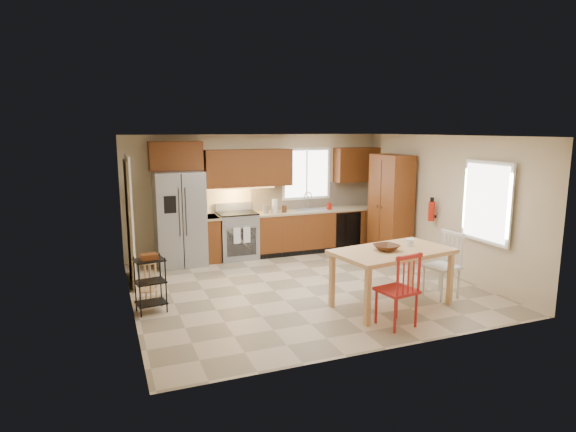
% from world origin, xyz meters
% --- Properties ---
extents(floor, '(5.50, 5.50, 0.00)m').
position_xyz_m(floor, '(0.00, 0.00, 0.00)').
color(floor, tan).
rests_on(floor, ground).
extents(ceiling, '(5.50, 5.00, 0.02)m').
position_xyz_m(ceiling, '(0.00, 0.00, 2.50)').
color(ceiling, silver).
rests_on(ceiling, ground).
extents(wall_back, '(5.50, 0.02, 2.50)m').
position_xyz_m(wall_back, '(0.00, 2.50, 1.25)').
color(wall_back, '#CCB793').
rests_on(wall_back, ground).
extents(wall_front, '(5.50, 0.02, 2.50)m').
position_xyz_m(wall_front, '(0.00, -2.50, 1.25)').
color(wall_front, '#CCB793').
rests_on(wall_front, ground).
extents(wall_left, '(0.02, 5.00, 2.50)m').
position_xyz_m(wall_left, '(-2.75, 0.00, 1.25)').
color(wall_left, '#CCB793').
rests_on(wall_left, ground).
extents(wall_right, '(0.02, 5.00, 2.50)m').
position_xyz_m(wall_right, '(2.75, 0.00, 1.25)').
color(wall_right, '#CCB793').
rests_on(wall_right, ground).
extents(refrigerator, '(0.92, 0.75, 1.82)m').
position_xyz_m(refrigerator, '(-1.70, 2.12, 0.91)').
color(refrigerator, gray).
rests_on(refrigerator, floor).
extents(range_stove, '(0.76, 0.63, 0.92)m').
position_xyz_m(range_stove, '(-0.55, 2.19, 0.46)').
color(range_stove, gray).
rests_on(range_stove, floor).
extents(base_cabinet_narrow, '(0.30, 0.60, 0.90)m').
position_xyz_m(base_cabinet_narrow, '(-1.10, 2.20, 0.45)').
color(base_cabinet_narrow, brown).
rests_on(base_cabinet_narrow, floor).
extents(base_cabinet_run, '(2.92, 0.60, 0.90)m').
position_xyz_m(base_cabinet_run, '(1.29, 2.20, 0.45)').
color(base_cabinet_run, brown).
rests_on(base_cabinet_run, floor).
extents(dishwasher, '(0.60, 0.02, 0.78)m').
position_xyz_m(dishwasher, '(1.85, 1.91, 0.45)').
color(dishwasher, black).
rests_on(dishwasher, floor).
extents(backsplash, '(2.92, 0.03, 0.55)m').
position_xyz_m(backsplash, '(1.29, 2.48, 1.18)').
color(backsplash, beige).
rests_on(backsplash, wall_back).
extents(upper_over_fridge, '(1.00, 0.35, 0.55)m').
position_xyz_m(upper_over_fridge, '(-1.70, 2.33, 2.10)').
color(upper_over_fridge, '#52290D').
rests_on(upper_over_fridge, wall_back).
extents(upper_left_block, '(1.80, 0.35, 0.75)m').
position_xyz_m(upper_left_block, '(-0.25, 2.33, 1.83)').
color(upper_left_block, '#52290D').
rests_on(upper_left_block, wall_back).
extents(upper_right_block, '(1.00, 0.35, 0.75)m').
position_xyz_m(upper_right_block, '(2.25, 2.33, 1.83)').
color(upper_right_block, '#52290D').
rests_on(upper_right_block, wall_back).
extents(window_back, '(1.12, 0.04, 1.12)m').
position_xyz_m(window_back, '(1.10, 2.48, 1.65)').
color(window_back, white).
rests_on(window_back, wall_back).
extents(sink, '(0.62, 0.46, 0.16)m').
position_xyz_m(sink, '(1.10, 2.20, 0.86)').
color(sink, gray).
rests_on(sink, base_cabinet_run).
extents(undercab_glow, '(1.60, 0.30, 0.01)m').
position_xyz_m(undercab_glow, '(-0.55, 2.30, 1.43)').
color(undercab_glow, '#FFBF66').
rests_on(undercab_glow, wall_back).
extents(soap_bottle, '(0.09, 0.09, 0.19)m').
position_xyz_m(soap_bottle, '(1.48, 2.10, 1.00)').
color(soap_bottle, '#AB190B').
rests_on(soap_bottle, base_cabinet_run).
extents(paper_towel, '(0.12, 0.12, 0.28)m').
position_xyz_m(paper_towel, '(0.25, 2.15, 1.04)').
color(paper_towel, silver).
rests_on(paper_towel, base_cabinet_run).
extents(canister_steel, '(0.11, 0.11, 0.18)m').
position_xyz_m(canister_steel, '(0.05, 2.15, 0.99)').
color(canister_steel, gray).
rests_on(canister_steel, base_cabinet_run).
extents(canister_wood, '(0.10, 0.10, 0.14)m').
position_xyz_m(canister_wood, '(0.45, 2.12, 0.97)').
color(canister_wood, '#512D15').
rests_on(canister_wood, base_cabinet_run).
extents(pantry, '(0.50, 0.95, 2.10)m').
position_xyz_m(pantry, '(2.43, 1.20, 1.05)').
color(pantry, brown).
rests_on(pantry, floor).
extents(fire_extinguisher, '(0.12, 0.12, 0.36)m').
position_xyz_m(fire_extinguisher, '(2.63, 0.15, 1.10)').
color(fire_extinguisher, '#AB190B').
rests_on(fire_extinguisher, wall_right).
extents(window_right, '(0.04, 1.02, 1.32)m').
position_xyz_m(window_right, '(2.68, -1.15, 1.45)').
color(window_right, white).
rests_on(window_right, wall_right).
extents(doorway, '(0.04, 0.95, 2.10)m').
position_xyz_m(doorway, '(-2.67, 1.30, 1.05)').
color(doorway, '#8C7A59').
rests_on(doorway, wall_left).
extents(dining_table, '(1.87, 1.23, 0.85)m').
position_xyz_m(dining_table, '(0.86, -1.26, 0.42)').
color(dining_table, tan).
rests_on(dining_table, floor).
extents(chair_red, '(0.55, 0.55, 1.02)m').
position_xyz_m(chair_red, '(0.51, -1.91, 0.51)').
color(chair_red, '#A61D19').
rests_on(chair_red, floor).
extents(chair_white, '(0.55, 0.55, 1.02)m').
position_xyz_m(chair_white, '(1.81, -1.21, 0.51)').
color(chair_white, silver).
rests_on(chair_white, floor).
extents(table_bowl, '(0.40, 0.40, 0.09)m').
position_xyz_m(table_bowl, '(0.75, -1.26, 0.86)').
color(table_bowl, '#512D15').
rests_on(table_bowl, dining_table).
extents(table_jar, '(0.16, 0.16, 0.17)m').
position_xyz_m(table_jar, '(1.24, -1.15, 0.89)').
color(table_jar, silver).
rests_on(table_jar, dining_table).
extents(bar_stool, '(0.40, 0.40, 0.66)m').
position_xyz_m(bar_stool, '(-2.50, 0.23, 0.33)').
color(bar_stool, tan).
rests_on(bar_stool, floor).
extents(utility_cart, '(0.45, 0.38, 0.82)m').
position_xyz_m(utility_cart, '(-2.50, -0.22, 0.41)').
color(utility_cart, black).
rests_on(utility_cart, floor).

